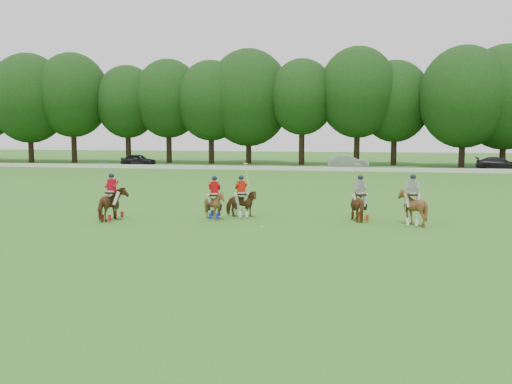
% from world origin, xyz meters
% --- Properties ---
extents(ground, '(180.00, 180.00, 0.00)m').
position_xyz_m(ground, '(0.00, 0.00, 0.00)').
color(ground, '#2D6C1F').
rests_on(ground, ground).
extents(tree_line, '(117.98, 14.32, 14.75)m').
position_xyz_m(tree_line, '(0.26, 48.05, 8.23)').
color(tree_line, black).
rests_on(tree_line, ground).
extents(boundary_rail, '(120.00, 0.10, 0.44)m').
position_xyz_m(boundary_rail, '(0.00, 38.00, 0.22)').
color(boundary_rail, white).
rests_on(boundary_rail, ground).
extents(car_left, '(4.20, 1.82, 1.41)m').
position_xyz_m(car_left, '(-19.04, 42.50, 0.71)').
color(car_left, black).
rests_on(car_left, ground).
extents(car_mid, '(4.65, 1.97, 1.49)m').
position_xyz_m(car_mid, '(5.77, 42.50, 0.75)').
color(car_mid, '#98979C').
rests_on(car_mid, ground).
extents(car_right, '(4.99, 2.45, 1.40)m').
position_xyz_m(car_right, '(21.70, 42.50, 0.70)').
color(car_right, black).
rests_on(car_right, ground).
extents(polo_red_a, '(1.16, 1.90, 2.26)m').
position_xyz_m(polo_red_a, '(-4.23, 3.22, 0.81)').
color(polo_red_a, '#553416').
rests_on(polo_red_a, ground).
extents(polo_red_b, '(1.69, 1.60, 2.62)m').
position_xyz_m(polo_red_b, '(1.60, 5.34, 0.72)').
color(polo_red_b, '#553416').
rests_on(polo_red_b, ground).
extents(polo_red_c, '(1.28, 1.39, 2.10)m').
position_xyz_m(polo_red_c, '(0.46, 4.52, 0.73)').
color(polo_red_c, '#553416').
rests_on(polo_red_c, ground).
extents(polo_stripe_a, '(1.32, 1.88, 2.72)m').
position_xyz_m(polo_stripe_a, '(7.36, 5.32, 0.77)').
color(polo_stripe_a, '#553416').
rests_on(polo_stripe_a, ground).
extents(polo_stripe_b, '(1.37, 1.52, 2.31)m').
position_xyz_m(polo_stripe_b, '(9.70, 4.59, 0.83)').
color(polo_stripe_b, '#553416').
rests_on(polo_stripe_b, ground).
extents(polo_ball, '(0.09, 0.09, 0.09)m').
position_xyz_m(polo_ball, '(3.15, 2.41, 0.04)').
color(polo_ball, white).
rests_on(polo_ball, ground).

